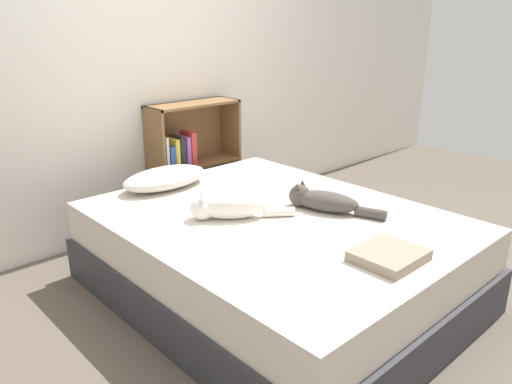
{
  "coord_description": "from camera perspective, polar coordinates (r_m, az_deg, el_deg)",
  "views": [
    {
      "loc": [
        -1.85,
        -1.84,
        1.54
      ],
      "look_at": [
        0.0,
        0.15,
        0.6
      ],
      "focal_mm": 35.0,
      "sensor_mm": 36.0,
      "label": 1
    }
  ],
  "objects": [
    {
      "name": "bed",
      "position": [
        2.91,
        2.07,
        -7.29
      ],
      "size": [
        1.6,
        2.05,
        0.5
      ],
      "color": "#333338",
      "rests_on": "ground_plane"
    },
    {
      "name": "wall_back",
      "position": [
        3.75,
        -13.59,
        14.18
      ],
      "size": [
        8.0,
        0.06,
        2.5
      ],
      "color": "white",
      "rests_on": "ground_plane"
    },
    {
      "name": "cat_dark",
      "position": [
        2.89,
        7.62,
        -0.96
      ],
      "size": [
        0.29,
        0.56,
        0.15
      ],
      "rotation": [
        0.0,
        0.0,
        1.92
      ],
      "color": "#47423D",
      "rests_on": "bed"
    },
    {
      "name": "pillow",
      "position": [
        3.3,
        -10.33,
        1.59
      ],
      "size": [
        0.59,
        0.32,
        0.13
      ],
      "color": "beige",
      "rests_on": "bed"
    },
    {
      "name": "blanket_fold",
      "position": [
        2.37,
        14.93,
        -7.03
      ],
      "size": [
        0.3,
        0.27,
        0.05
      ],
      "color": "gray",
      "rests_on": "bed"
    },
    {
      "name": "cat_light",
      "position": [
        2.75,
        -3.27,
        -1.65
      ],
      "size": [
        0.49,
        0.4,
        0.15
      ],
      "rotation": [
        0.0,
        0.0,
        2.5
      ],
      "color": "white",
      "rests_on": "bed"
    },
    {
      "name": "bookshelf",
      "position": [
        3.94,
        -7.64,
        3.61
      ],
      "size": [
        0.73,
        0.26,
        0.95
      ],
      "color": "brown",
      "rests_on": "ground_plane"
    },
    {
      "name": "ground_plane",
      "position": [
        3.03,
        2.01,
        -11.44
      ],
      "size": [
        8.0,
        8.0,
        0.0
      ],
      "primitive_type": "plane",
      "color": "brown"
    }
  ]
}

